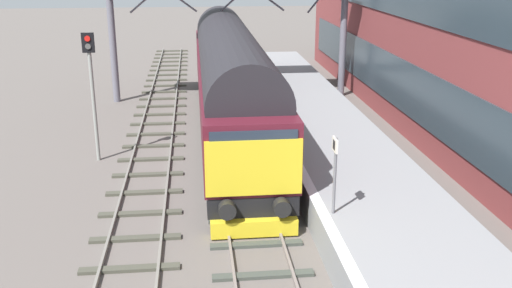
# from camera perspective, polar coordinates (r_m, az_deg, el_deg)

# --- Properties ---
(ground_plane) EXTENTS (140.00, 140.00, 0.00)m
(ground_plane) POSITION_cam_1_polar(r_m,az_deg,el_deg) (19.41, -1.21, -4.52)
(ground_plane) COLOR #625A55
(ground_plane) RESTS_ON ground
(track_main) EXTENTS (2.50, 60.00, 0.15)m
(track_main) POSITION_cam_1_polar(r_m,az_deg,el_deg) (19.39, -1.22, -4.36)
(track_main) COLOR slate
(track_main) RESTS_ON ground
(track_adjacent_west) EXTENTS (2.50, 60.00, 0.15)m
(track_adjacent_west) POSITION_cam_1_polar(r_m,az_deg,el_deg) (19.41, -10.94, -4.68)
(track_adjacent_west) COLOR slate
(track_adjacent_west) RESTS_ON ground
(station_platform) EXTENTS (4.00, 44.00, 1.01)m
(station_platform) POSITION_cam_1_polar(r_m,az_deg,el_deg) (19.83, 9.21, -2.70)
(station_platform) COLOR gray
(station_platform) RESTS_ON ground
(diesel_locomotive) EXTENTS (2.74, 20.40, 4.68)m
(diesel_locomotive) POSITION_cam_1_polar(r_m,az_deg,el_deg) (25.05, -2.57, 6.69)
(diesel_locomotive) COLOR black
(diesel_locomotive) RESTS_ON ground
(signal_post_mid) EXTENTS (0.44, 0.22, 4.84)m
(signal_post_mid) POSITION_cam_1_polar(r_m,az_deg,el_deg) (22.12, -15.87, 5.76)
(signal_post_mid) COLOR gray
(signal_post_mid) RESTS_ON ground
(platform_number_sign) EXTENTS (0.10, 0.44, 2.07)m
(platform_number_sign) POSITION_cam_1_polar(r_m,az_deg,el_deg) (14.98, 7.78, -1.99)
(platform_number_sign) COLOR slate
(platform_number_sign) RESTS_ON station_platform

